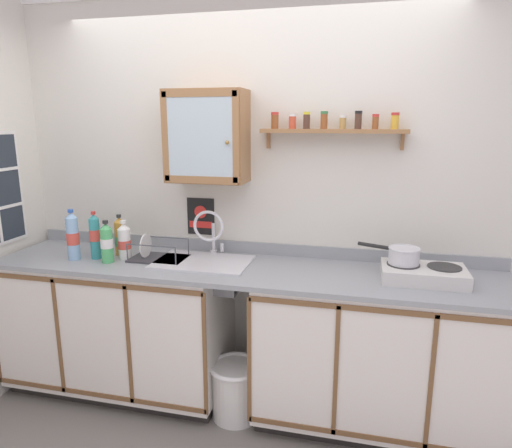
{
  "coord_description": "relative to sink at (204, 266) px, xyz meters",
  "views": [
    {
      "loc": [
        0.72,
        -2.15,
        1.84
      ],
      "look_at": [
        0.07,
        0.54,
        1.2
      ],
      "focal_mm": 31.7,
      "sensor_mm": 36.0,
      "label": 1
    }
  ],
  "objects": [
    {
      "name": "trash_bin",
      "position": [
        0.26,
        -0.17,
        -0.74
      ],
      "size": [
        0.34,
        0.34,
        0.36
      ],
      "color": "silver",
      "rests_on": "ground"
    },
    {
      "name": "bottle_soda_green_4",
      "position": [
        -0.59,
        -0.14,
        0.15
      ],
      "size": [
        0.08,
        0.08,
        0.27
      ],
      "color": "#4CB266",
      "rests_on": "countertop"
    },
    {
      "name": "bottle_juice_amber_0",
      "position": [
        -0.6,
        0.03,
        0.15
      ],
      "size": [
        0.07,
        0.07,
        0.28
      ],
      "color": "gold",
      "rests_on": "countertop"
    },
    {
      "name": "sink",
      "position": [
        0.0,
        0.0,
        0.0
      ],
      "size": [
        0.6,
        0.44,
        0.46
      ],
      "color": "silver",
      "rests_on": "countertop"
    },
    {
      "name": "hot_plate_stove",
      "position": [
        1.33,
        -0.04,
        0.07
      ],
      "size": [
        0.46,
        0.29,
        0.09
      ],
      "color": "silver",
      "rests_on": "countertop"
    },
    {
      "name": "bottle_detergent_teal_1",
      "position": [
        -0.71,
        -0.09,
        0.18
      ],
      "size": [
        0.07,
        0.07,
        0.32
      ],
      "color": "teal",
      "rests_on": "countertop"
    },
    {
      "name": "saucepan",
      "position": [
        1.21,
        -0.01,
        0.16
      ],
      "size": [
        0.35,
        0.2,
        0.1
      ],
      "color": "silver",
      "rests_on": "hot_plate_stove"
    },
    {
      "name": "floor",
      "position": [
        0.25,
        -0.45,
        -0.93
      ],
      "size": [
        6.24,
        6.24,
        0.0
      ],
      "primitive_type": "plane",
      "color": "slate",
      "rests_on": "ground"
    },
    {
      "name": "back_wall",
      "position": [
        0.25,
        0.3,
        0.43
      ],
      "size": [
        3.84,
        0.07,
        2.69
      ],
      "color": "silver",
      "rests_on": "ground"
    },
    {
      "name": "backsplash",
      "position": [
        0.25,
        0.26,
        0.07
      ],
      "size": [
        3.2,
        0.02,
        0.08
      ],
      "primitive_type": "cube",
      "color": "gray",
      "rests_on": "countertop"
    },
    {
      "name": "bottle_water_blue_3",
      "position": [
        -0.84,
        -0.14,
        0.18
      ],
      "size": [
        0.08,
        0.08,
        0.33
      ],
      "color": "#8CB7E0",
      "rests_on": "countertop"
    },
    {
      "name": "warning_sign",
      "position": [
        -0.11,
        0.27,
        0.26
      ],
      "size": [
        0.19,
        0.01,
        0.25
      ],
      "color": "black"
    },
    {
      "name": "wall_cabinet",
      "position": [
        -0.01,
        0.14,
        0.81
      ],
      "size": [
        0.51,
        0.28,
        0.58
      ],
      "color": "#996B42"
    },
    {
      "name": "spice_shelf",
      "position": [
        0.77,
        0.2,
        0.87
      ],
      "size": [
        0.88,
        0.14,
        0.23
      ],
      "color": "#996B42"
    },
    {
      "name": "dish_rack",
      "position": [
        -0.32,
        -0.01,
        0.05
      ],
      "size": [
        0.36,
        0.23,
        0.17
      ],
      "color": "#333338",
      "rests_on": "countertop"
    },
    {
      "name": "bottle_water_clear_2",
      "position": [
        -0.79,
        0.03,
        0.14
      ],
      "size": [
        0.07,
        0.07,
        0.25
      ],
      "color": "silver",
      "rests_on": "countertop"
    },
    {
      "name": "lower_cabinet_run",
      "position": [
        -0.61,
        -0.04,
        -0.46
      ],
      "size": [
        1.49,
        0.63,
        0.92
      ],
      "color": "black",
      "rests_on": "ground"
    },
    {
      "name": "lower_cabinet_run_right",
      "position": [
        1.12,
        -0.04,
        -0.46
      ],
      "size": [
        1.49,
        0.63,
        0.92
      ],
      "color": "black",
      "rests_on": "ground"
    },
    {
      "name": "bottle_opaque_white_5",
      "position": [
        -0.53,
        -0.05,
        0.14
      ],
      "size": [
        0.08,
        0.08,
        0.26
      ],
      "color": "white",
      "rests_on": "countertop"
    },
    {
      "name": "countertop",
      "position": [
        0.25,
        -0.04,
        0.01
      ],
      "size": [
        3.2,
        0.65,
        0.03
      ],
      "primitive_type": "cube",
      "color": "gray",
      "rests_on": "lower_cabinet_run"
    }
  ]
}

